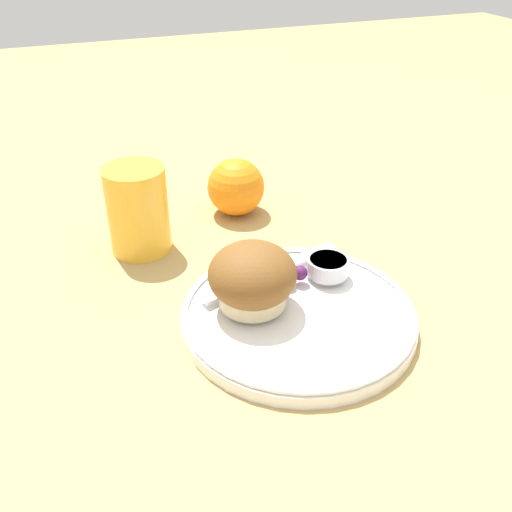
{
  "coord_description": "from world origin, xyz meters",
  "views": [
    {
      "loc": [
        -0.21,
        -0.43,
        0.38
      ],
      "look_at": [
        -0.02,
        0.06,
        0.06
      ],
      "focal_mm": 40.0,
      "sensor_mm": 36.0,
      "label": 1
    }
  ],
  "objects": [
    {
      "name": "cream_ramekin",
      "position": [
        0.06,
        0.05,
        0.03
      ],
      "size": [
        0.05,
        0.05,
        0.02
      ],
      "color": "silver",
      "rests_on": "plate"
    },
    {
      "name": "butter_knife",
      "position": [
        0.01,
        0.07,
        0.02
      ],
      "size": [
        0.19,
        0.07,
        0.0
      ],
      "rotation": [
        0.0,
        0.0,
        0.28
      ],
      "color": "silver",
      "rests_on": "plate"
    },
    {
      "name": "juice_glass",
      "position": [
        -0.12,
        0.21,
        0.06
      ],
      "size": [
        0.08,
        0.08,
        0.11
      ],
      "color": "gold",
      "rests_on": "ground_plane"
    },
    {
      "name": "ground_plane",
      "position": [
        0.0,
        0.0,
        0.0
      ],
      "size": [
        3.0,
        3.0,
        0.0
      ],
      "primitive_type": "plane",
      "color": "tan"
    },
    {
      "name": "plate",
      "position": [
        0.01,
        0.0,
        0.01
      ],
      "size": [
        0.25,
        0.25,
        0.02
      ],
      "color": "white",
      "rests_on": "ground_plane"
    },
    {
      "name": "orange_fruit",
      "position": [
        0.03,
        0.26,
        0.04
      ],
      "size": [
        0.08,
        0.08,
        0.08
      ],
      "color": "orange",
      "rests_on": "ground_plane"
    },
    {
      "name": "muffin",
      "position": [
        -0.04,
        0.02,
        0.05
      ],
      "size": [
        0.09,
        0.09,
        0.07
      ],
      "color": "beige",
      "rests_on": "plate"
    },
    {
      "name": "berry_pair",
      "position": [
        0.02,
        0.05,
        0.03
      ],
      "size": [
        0.03,
        0.02,
        0.02
      ],
      "color": "#4C194C",
      "rests_on": "plate"
    }
  ]
}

